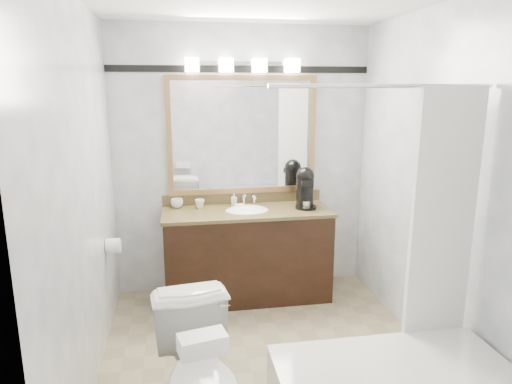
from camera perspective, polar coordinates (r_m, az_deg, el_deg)
The scene contains 13 objects.
room at distance 3.08m, azimuth 1.66°, elevation -0.02°, with size 2.42×2.62×2.52m.
vanity at distance 4.28m, azimuth -1.11°, elevation -7.53°, with size 1.53×0.58×0.97m.
mirror at distance 4.29m, azimuth -1.71°, elevation 7.08°, with size 1.40×0.04×1.10m.
vanity_light_bar at distance 4.22m, azimuth -1.66°, elevation 15.59°, with size 1.02×0.14×0.12m.
accent_stripe at distance 4.28m, azimuth -1.79°, elevation 15.10°, with size 2.40×0.01×0.06m, color black.
tp_roll at distance 3.86m, azimuth -17.41°, elevation -6.43°, with size 0.12×0.12×0.11m, color white.
toilet at distance 2.68m, azimuth -6.88°, elevation -22.42°, with size 0.44×0.78×0.80m, color white.
tissue_box at distance 2.14m, azimuth -6.69°, elevation -18.31°, with size 0.21×0.12×0.09m, color white.
coffee_maker at distance 4.24m, azimuth 6.17°, elevation 0.68°, with size 0.19×0.25×0.37m.
cup_left at distance 4.28m, azimuth -9.85°, elevation -1.39°, with size 0.11×0.11×0.09m, color white.
cup_right at distance 4.24m, azimuth -7.04°, elevation -1.48°, with size 0.09×0.09×0.08m, color white.
soap_bottle_a at distance 4.31m, azimuth -2.76°, elevation -0.95°, with size 0.05×0.05×0.11m, color white.
soap_bar at distance 4.25m, azimuth -2.16°, elevation -1.71°, with size 0.09×0.05×0.03m, color beige.
Camera 1 is at (-0.59, -2.94, 1.95)m, focal length 32.00 mm.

